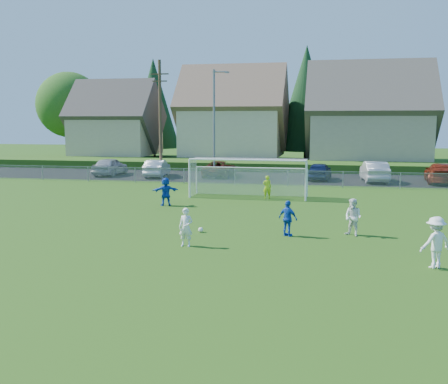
{
  "coord_description": "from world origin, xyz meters",
  "views": [
    {
      "loc": [
        5.04,
        -16.83,
        4.9
      ],
      "look_at": [
        0.0,
        8.0,
        1.4
      ],
      "focal_mm": 42.0,
      "sensor_mm": 36.0,
      "label": 1
    }
  ],
  "objects_px": {
    "goalkeeper": "(267,187)",
    "car_a": "(110,166)",
    "player_white_c": "(436,242)",
    "player_blue_a": "(288,218)",
    "player_blue_b": "(166,191)",
    "car_f": "(374,172)",
    "car_e": "(319,171)",
    "car_g": "(441,173)",
    "car_c": "(220,169)",
    "soccer_goal": "(249,172)",
    "player_white_b": "(353,217)",
    "soccer_ball": "(201,230)",
    "car_b": "(157,168)",
    "player_white_a": "(186,227)"
  },
  "relations": [
    {
      "from": "car_g",
      "to": "soccer_goal",
      "type": "height_order",
      "value": "soccer_goal"
    },
    {
      "from": "player_white_c",
      "to": "car_f",
      "type": "bearing_deg",
      "value": -118.69
    },
    {
      "from": "player_blue_b",
      "to": "car_f",
      "type": "xyz_separation_m",
      "value": [
        12.71,
        14.53,
        -0.0
      ]
    },
    {
      "from": "car_c",
      "to": "car_g",
      "type": "distance_m",
      "value": 17.94
    },
    {
      "from": "car_a",
      "to": "car_c",
      "type": "distance_m",
      "value": 9.82
    },
    {
      "from": "car_c",
      "to": "car_g",
      "type": "height_order",
      "value": "car_g"
    },
    {
      "from": "player_white_b",
      "to": "goalkeeper",
      "type": "xyz_separation_m",
      "value": [
        -4.84,
        9.86,
        -0.07
      ]
    },
    {
      "from": "player_white_c",
      "to": "soccer_ball",
      "type": "bearing_deg",
      "value": -51.92
    },
    {
      "from": "player_white_b",
      "to": "car_b",
      "type": "xyz_separation_m",
      "value": [
        -15.72,
        20.7,
        -0.07
      ]
    },
    {
      "from": "car_a",
      "to": "car_f",
      "type": "xyz_separation_m",
      "value": [
        22.67,
        -0.41,
        0.02
      ]
    },
    {
      "from": "car_g",
      "to": "goalkeeper",
      "type": "bearing_deg",
      "value": 46.72
    },
    {
      "from": "player_white_a",
      "to": "car_g",
      "type": "height_order",
      "value": "car_g"
    },
    {
      "from": "player_white_a",
      "to": "car_a",
      "type": "relative_size",
      "value": 0.33
    },
    {
      "from": "car_a",
      "to": "car_c",
      "type": "relative_size",
      "value": 0.94
    },
    {
      "from": "player_blue_a",
      "to": "car_e",
      "type": "relative_size",
      "value": 0.36
    },
    {
      "from": "goalkeeper",
      "to": "car_e",
      "type": "bearing_deg",
      "value": -118.23
    },
    {
      "from": "goalkeeper",
      "to": "player_white_b",
      "type": "bearing_deg",
      "value": 102.83
    },
    {
      "from": "player_blue_b",
      "to": "car_g",
      "type": "height_order",
      "value": "player_blue_b"
    },
    {
      "from": "car_g",
      "to": "soccer_goal",
      "type": "relative_size",
      "value": 0.73
    },
    {
      "from": "car_e",
      "to": "car_g",
      "type": "bearing_deg",
      "value": -177.38
    },
    {
      "from": "goalkeeper",
      "to": "car_a",
      "type": "height_order",
      "value": "car_a"
    },
    {
      "from": "player_blue_a",
      "to": "car_f",
      "type": "bearing_deg",
      "value": -74.64
    },
    {
      "from": "player_blue_a",
      "to": "player_blue_b",
      "type": "xyz_separation_m",
      "value": [
        -7.54,
        6.68,
        0.05
      ]
    },
    {
      "from": "car_b",
      "to": "player_white_c",
      "type": "bearing_deg",
      "value": 119.48
    },
    {
      "from": "player_white_c",
      "to": "goalkeeper",
      "type": "distance_m",
      "value": 16.07
    },
    {
      "from": "player_blue_a",
      "to": "soccer_goal",
      "type": "height_order",
      "value": "soccer_goal"
    },
    {
      "from": "goalkeeper",
      "to": "car_b",
      "type": "relative_size",
      "value": 0.33
    },
    {
      "from": "player_blue_a",
      "to": "car_a",
      "type": "distance_m",
      "value": 27.81
    },
    {
      "from": "car_c",
      "to": "soccer_goal",
      "type": "relative_size",
      "value": 0.66
    },
    {
      "from": "player_white_c",
      "to": "player_blue_a",
      "type": "height_order",
      "value": "player_white_c"
    },
    {
      "from": "player_blue_b",
      "to": "car_a",
      "type": "xyz_separation_m",
      "value": [
        -9.96,
        14.95,
        -0.03
      ]
    },
    {
      "from": "goalkeeper",
      "to": "car_f",
      "type": "xyz_separation_m",
      "value": [
        7.31,
        10.74,
        0.08
      ]
    },
    {
      "from": "player_white_b",
      "to": "player_white_c",
      "type": "xyz_separation_m",
      "value": [
        2.48,
        -4.44,
        0.07
      ]
    },
    {
      "from": "player_blue_b",
      "to": "car_e",
      "type": "distance_m",
      "value": 17.19
    },
    {
      "from": "player_blue_b",
      "to": "car_g",
      "type": "xyz_separation_m",
      "value": [
        17.72,
        14.57,
        -0.03
      ]
    },
    {
      "from": "car_c",
      "to": "car_e",
      "type": "xyz_separation_m",
      "value": [
        8.58,
        -0.8,
        0.04
      ]
    },
    {
      "from": "player_blue_b",
      "to": "car_g",
      "type": "bearing_deg",
      "value": -166.71
    },
    {
      "from": "player_blue_a",
      "to": "car_c",
      "type": "relative_size",
      "value": 0.31
    },
    {
      "from": "player_blue_a",
      "to": "goalkeeper",
      "type": "distance_m",
      "value": 10.68
    },
    {
      "from": "soccer_ball",
      "to": "player_white_c",
      "type": "distance_m",
      "value": 9.82
    },
    {
      "from": "car_e",
      "to": "soccer_goal",
      "type": "bearing_deg",
      "value": 73.64
    },
    {
      "from": "player_white_a",
      "to": "player_blue_b",
      "type": "bearing_deg",
      "value": 114.74
    },
    {
      "from": "player_blue_a",
      "to": "player_blue_b",
      "type": "height_order",
      "value": "player_blue_b"
    },
    {
      "from": "player_blue_a",
      "to": "player_white_c",
      "type": "bearing_deg",
      "value": 172.53
    },
    {
      "from": "soccer_ball",
      "to": "player_blue_b",
      "type": "bearing_deg",
      "value": 119.23
    },
    {
      "from": "player_white_b",
      "to": "soccer_goal",
      "type": "bearing_deg",
      "value": 155.8
    },
    {
      "from": "soccer_ball",
      "to": "car_e",
      "type": "bearing_deg",
      "value": 77.84
    },
    {
      "from": "player_blue_a",
      "to": "car_f",
      "type": "relative_size",
      "value": 0.31
    },
    {
      "from": "car_a",
      "to": "car_g",
      "type": "xyz_separation_m",
      "value": [
        27.68,
        -0.38,
        -0.0
      ]
    },
    {
      "from": "car_c",
      "to": "player_white_b",
      "type": "bearing_deg",
      "value": 115.63
    }
  ]
}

